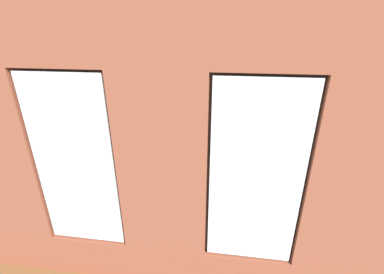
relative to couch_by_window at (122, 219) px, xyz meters
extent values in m
cube|color=brown|center=(-0.85, -2.24, -0.38)|extent=(6.57, 6.55, 0.10)
cube|color=#9E5138|center=(-0.85, 0.65, 1.35)|extent=(0.96, 0.16, 3.35)
cube|color=#9E5138|center=(-1.82, 0.65, -0.04)|extent=(0.98, 0.16, 0.59)
cube|color=#9E5138|center=(-1.82, 0.65, 2.69)|extent=(0.98, 0.16, 0.67)
cube|color=white|center=(-1.82, 0.69, 1.31)|extent=(0.92, 0.03, 2.04)
cube|color=#38281E|center=(-1.82, 0.63, 1.31)|extent=(0.98, 0.04, 2.10)
cube|color=#9E5138|center=(0.11, 0.65, -0.04)|extent=(0.98, 0.16, 0.59)
cube|color=#9E5138|center=(0.11, 0.65, 2.69)|extent=(0.98, 0.16, 0.67)
cube|color=white|center=(0.11, 0.69, 1.31)|extent=(0.92, 0.03, 2.04)
cube|color=#38281E|center=(0.11, 0.63, 1.31)|extent=(0.98, 0.04, 2.10)
cube|color=olive|center=(-0.85, 0.55, 0.23)|extent=(3.11, 0.24, 0.06)
cube|color=black|center=(-0.85, 0.56, 1.56)|extent=(0.49, 0.03, 0.66)
cube|color=#389360|center=(-0.85, 0.55, 1.56)|extent=(0.43, 0.01, 0.60)
cube|color=silver|center=(2.08, -2.04, 1.35)|extent=(0.10, 5.55, 3.35)
cube|color=black|center=(0.00, -0.05, -0.12)|extent=(1.95, 0.85, 0.42)
cube|color=black|center=(0.00, 0.28, 0.28)|extent=(1.95, 0.24, 0.38)
cube|color=black|center=(-0.86, -0.05, 0.19)|extent=(0.22, 0.85, 0.24)
cube|color=black|center=(0.86, -0.05, 0.19)|extent=(0.22, 0.85, 0.24)
cube|color=black|center=(-0.38, -0.09, 0.15)|extent=(0.69, 0.65, 0.12)
cube|color=black|center=(0.38, -0.09, 0.15)|extent=(0.69, 0.65, 0.12)
cube|color=black|center=(-3.09, -2.03, -0.12)|extent=(0.99, 1.87, 0.42)
cube|color=black|center=(-3.42, -2.00, 0.28)|extent=(0.38, 1.82, 0.38)
cube|color=black|center=(-3.15, -2.82, 0.19)|extent=(0.86, 0.29, 0.24)
cube|color=black|center=(-3.03, -1.24, 0.19)|extent=(0.86, 0.29, 0.24)
cube|color=black|center=(-3.08, -2.37, 0.15)|extent=(0.69, 0.68, 0.12)
cube|color=black|center=(-3.03, -1.69, 0.15)|extent=(0.69, 0.68, 0.12)
cube|color=olive|center=(-0.75, -2.56, 0.10)|extent=(1.55, 0.90, 0.04)
cube|color=olive|center=(-1.46, -2.95, -0.12)|extent=(0.07, 0.07, 0.41)
cube|color=olive|center=(-0.03, -2.95, -0.12)|extent=(0.07, 0.07, 0.41)
cube|color=olive|center=(-1.46, -2.17, -0.12)|extent=(0.07, 0.07, 0.41)
cube|color=olive|center=(-0.03, -2.17, -0.12)|extent=(0.07, 0.07, 0.41)
cylinder|color=#4C4C51|center=(-0.28, -2.43, 0.17)|extent=(0.08, 0.08, 0.09)
cylinder|color=#B7333D|center=(-0.55, -2.67, 0.17)|extent=(0.08, 0.08, 0.11)
cylinder|color=#9E5638|center=(-0.86, -2.43, 0.16)|extent=(0.11, 0.11, 0.08)
sphere|color=#337F38|center=(-0.86, -2.43, 0.26)|extent=(0.13, 0.13, 0.13)
cube|color=#59595B|center=(-1.17, -2.72, 0.13)|extent=(0.17, 0.14, 0.02)
cube|color=black|center=(1.78, -1.70, -0.08)|extent=(1.15, 0.42, 0.50)
cube|color=black|center=(1.78, -1.70, 0.20)|extent=(0.46, 0.20, 0.05)
cube|color=black|center=(1.78, -1.70, 0.25)|extent=(0.06, 0.04, 0.06)
cube|color=black|center=(1.78, -1.70, 0.58)|extent=(1.05, 0.04, 0.59)
cube|color=black|center=(1.78, -1.72, 0.58)|extent=(1.00, 0.01, 0.54)
cylinder|color=olive|center=(-0.63, -4.39, -0.19)|extent=(0.51, 0.51, 0.28)
ellipsoid|color=silver|center=(-0.63, -4.39, 0.15)|extent=(1.13, 1.13, 0.45)
ellipsoid|color=navy|center=(-0.54, -4.39, 0.26)|extent=(0.44, 0.44, 0.18)
cylinder|color=#9E5638|center=(1.48, -4.47, -0.18)|extent=(0.29, 0.29, 0.31)
cylinder|color=brown|center=(1.48, -4.47, 0.11)|extent=(0.05, 0.05, 0.26)
cone|color=#337F38|center=(1.73, -4.42, 0.43)|extent=(0.62, 0.25, 0.50)
cone|color=#337F38|center=(1.55, -4.23, 0.43)|extent=(0.30, 0.61, 0.51)
cone|color=#337F38|center=(1.33, -4.36, 0.50)|extent=(0.49, 0.41, 0.61)
cone|color=#337F38|center=(1.27, -4.59, 0.43)|extent=(0.59, 0.43, 0.51)
cone|color=#337F38|center=(1.54, -4.71, 0.44)|extent=(0.29, 0.61, 0.52)
cylinder|color=#47423D|center=(-3.29, 0.10, -0.19)|extent=(0.26, 0.26, 0.29)
cylinder|color=brown|center=(-3.29, 0.10, 0.04)|extent=(0.04, 0.04, 0.16)
ellipsoid|color=#286B2D|center=(-3.29, 0.10, 0.33)|extent=(0.51, 0.51, 0.41)
cylinder|color=gray|center=(-1.42, -0.05, -0.18)|extent=(0.30, 0.30, 0.30)
cylinder|color=brown|center=(-1.42, -0.05, 0.06)|extent=(0.04, 0.04, 0.17)
ellipsoid|color=#286B2D|center=(-1.42, -0.05, 0.33)|extent=(0.49, 0.49, 0.37)
cylinder|color=#9E5638|center=(-3.29, -4.52, -0.18)|extent=(0.29, 0.29, 0.30)
cylinder|color=brown|center=(-3.29, -4.52, 0.26)|extent=(0.05, 0.05, 0.60)
cone|color=#1E5B28|center=(-3.02, -4.49, 0.77)|extent=(0.62, 0.19, 0.51)
cone|color=#1E5B28|center=(-3.24, -4.25, 0.76)|extent=(0.24, 0.63, 0.50)
cone|color=#1E5B28|center=(-3.51, -4.40, 0.79)|extent=(0.57, 0.39, 0.55)
cone|color=#1E5B28|center=(-3.49, -4.66, 0.80)|extent=(0.54, 0.42, 0.56)
cone|color=#1E5B28|center=(-3.21, -4.69, 0.85)|extent=(0.32, 0.48, 0.63)
cylinder|color=gray|center=(1.23, -0.68, -0.18)|extent=(0.33, 0.33, 0.30)
cylinder|color=brown|center=(1.23, -0.68, 0.06)|extent=(0.05, 0.05, 0.18)
ellipsoid|color=#286B2D|center=(1.23, -0.68, 0.33)|extent=(0.60, 0.60, 0.37)
cylinder|color=beige|center=(-2.74, -3.38, -0.24)|extent=(0.16, 0.16, 0.18)
cylinder|color=brown|center=(-2.74, -3.38, -0.06)|extent=(0.02, 0.02, 0.17)
ellipsoid|color=#1E5B28|center=(-2.74, -3.38, 0.14)|extent=(0.30, 0.30, 0.24)
cylinder|color=beige|center=(-1.70, -3.09, -0.24)|extent=(0.20, 0.20, 0.19)
cylinder|color=brown|center=(-1.70, -3.09, -0.07)|extent=(0.03, 0.03, 0.14)
ellipsoid|color=#337F38|center=(-1.70, -3.09, 0.11)|extent=(0.33, 0.33, 0.22)
camera|label=1|loc=(-1.50, 2.94, 2.70)|focal=24.00mm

